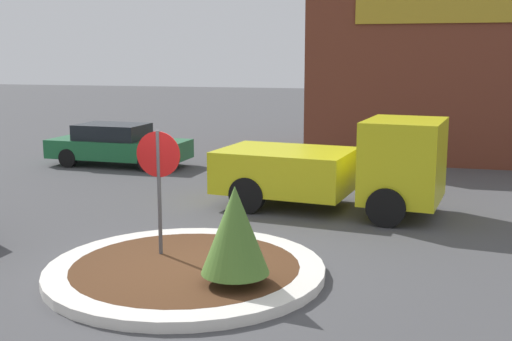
% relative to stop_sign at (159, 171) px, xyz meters
% --- Properties ---
extents(ground_plane, '(120.00, 120.00, 0.00)m').
position_rel_stop_sign_xyz_m(ground_plane, '(0.66, -0.49, -1.70)').
color(ground_plane, '#474749').
extents(traffic_island, '(4.77, 4.77, 0.17)m').
position_rel_stop_sign_xyz_m(traffic_island, '(0.66, -0.49, -1.62)').
color(traffic_island, silver).
rests_on(traffic_island, ground_plane).
extents(stop_sign, '(0.82, 0.07, 2.42)m').
position_rel_stop_sign_xyz_m(stop_sign, '(0.00, 0.00, 0.00)').
color(stop_sign, '#4C4C51').
rests_on(stop_sign, ground_plane).
extents(island_shrub, '(1.08, 1.08, 1.57)m').
position_rel_stop_sign_xyz_m(island_shrub, '(1.74, -1.14, -0.66)').
color(island_shrub, brown).
rests_on(island_shrub, traffic_island).
extents(utility_truck, '(5.58, 2.98, 2.26)m').
position_rel_stop_sign_xyz_m(utility_truck, '(2.63, 4.76, -0.63)').
color(utility_truck, gold).
rests_on(utility_truck, ground_plane).
extents(storefront_building, '(11.28, 6.07, 5.97)m').
position_rel_stop_sign_xyz_m(storefront_building, '(6.15, 14.56, 1.28)').
color(storefront_building, brown).
rests_on(storefront_building, ground_plane).
extents(parked_sedan_green, '(4.79, 2.01, 1.41)m').
position_rel_stop_sign_xyz_m(parked_sedan_green, '(-5.45, 9.24, -0.99)').
color(parked_sedan_green, '#1E6638').
rests_on(parked_sedan_green, ground_plane).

